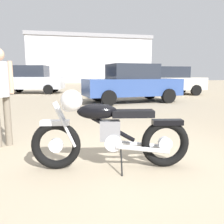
{
  "coord_description": "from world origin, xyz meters",
  "views": [
    {
      "loc": [
        -0.89,
        -3.15,
        1.23
      ],
      "look_at": [
        -0.02,
        0.97,
        0.55
      ],
      "focal_mm": 37.31,
      "sensor_mm": 36.0,
      "label": 1
    }
  ],
  "objects": [
    {
      "name": "ground_plane",
      "position": [
        0.0,
        0.0,
        0.0
      ],
      "size": [
        80.0,
        80.0,
        0.0
      ],
      "primitive_type": "plane",
      "color": "gray"
    },
    {
      "name": "red_hatchback_near",
      "position": [
        5.37,
        9.98,
        0.84
      ],
      "size": [
        4.21,
        1.94,
        1.67
      ],
      "rotation": [
        0.0,
        0.0,
        3.14
      ],
      "color": "black",
      "rests_on": "ground_plane"
    },
    {
      "name": "bystander",
      "position": [
        -1.92,
        1.04,
        1.02
      ],
      "size": [
        0.41,
        0.3,
        1.66
      ],
      "rotation": [
        0.0,
        0.0,
        5.26
      ],
      "color": "#706656",
      "rests_on": "ground_plane"
    },
    {
      "name": "industrial_building",
      "position": [
        3.27,
        36.49,
        3.49
      ],
      "size": [
        18.61,
        12.2,
        6.95
      ],
      "rotation": [
        0.0,
        0.0,
        0.02
      ],
      "color": "#B2B2B7",
      "rests_on": "ground_plane"
    },
    {
      "name": "vintage_motorcycle",
      "position": [
        -0.34,
        -0.27,
        0.49
      ],
      "size": [
        2.07,
        0.73,
        1.07
      ],
      "rotation": [
        0.0,
        0.0,
        2.99
      ],
      "color": "black",
      "rests_on": "ground_plane"
    },
    {
      "name": "blue_hatchback_right",
      "position": [
        2.11,
        6.8,
        0.84
      ],
      "size": [
        4.37,
        2.3,
        1.67
      ],
      "rotation": [
        0.0,
        0.0,
        3.26
      ],
      "color": "black",
      "rests_on": "ground_plane"
    },
    {
      "name": "pale_sedan_back",
      "position": [
        -2.88,
        12.8,
        0.92
      ],
      "size": [
        4.14,
        2.36,
        1.78
      ],
      "rotation": [
        0.0,
        0.0,
        -0.19
      ],
      "color": "black",
      "rests_on": "ground_plane"
    }
  ]
}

